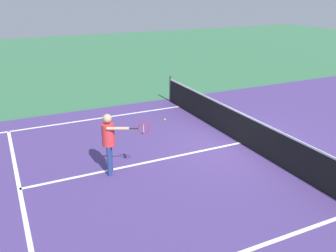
{
  "coord_description": "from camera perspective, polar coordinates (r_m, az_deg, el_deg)",
  "views": [
    {
      "loc": [
        8.34,
        -6.49,
        4.46
      ],
      "look_at": [
        0.09,
        -2.53,
        1.0
      ],
      "focal_mm": 38.95,
      "sensor_mm": 36.0,
      "label": 1
    }
  ],
  "objects": [
    {
      "name": "line_service_near",
      "position": [
        9.45,
        -22.23,
        -9.11
      ],
      "size": [
        8.22,
        0.1,
        0.01
      ],
      "primitive_type": "cube",
      "color": "white",
      "rests_on": "ground_plane"
    },
    {
      "name": "net",
      "position": [
        11.29,
        11.44,
        -0.3
      ],
      "size": [
        9.96,
        0.09,
        1.07
      ],
      "color": "#33383D",
      "rests_on": "ground_plane"
    },
    {
      "name": "court_surface_inbounds",
      "position": [
        11.47,
        11.26,
        -2.6
      ],
      "size": [
        10.62,
        24.4,
        0.0
      ],
      "primitive_type": "cube",
      "color": "#4C387A",
      "rests_on": "ground_plane"
    },
    {
      "name": "line_center_service",
      "position": [
        10.01,
        -3.72,
        -5.77
      ],
      "size": [
        0.1,
        6.4,
        0.01
      ],
      "primitive_type": "cube",
      "color": "white",
      "rests_on": "ground_plane"
    },
    {
      "name": "ground_plane",
      "position": [
        11.47,
        11.26,
        -2.6
      ],
      "size": [
        60.0,
        60.0,
        0.0
      ],
      "primitive_type": "plane",
      "color": "#38724C"
    },
    {
      "name": "player_near",
      "position": [
        9.14,
        -9.13,
        -1.8
      ],
      "size": [
        0.85,
        1.02,
        1.61
      ],
      "color": "navy",
      "rests_on": "ground_plane"
    },
    {
      "name": "tennis_ball_near_net",
      "position": [
        13.14,
        -0.49,
        1.01
      ],
      "size": [
        0.07,
        0.07,
        0.07
      ],
      "primitive_type": "sphere",
      "color": "#CCE033",
      "rests_on": "ground_plane"
    },
    {
      "name": "line_sideline_left",
      "position": [
        13.23,
        -21.74,
        -0.51
      ],
      "size": [
        0.1,
        11.89,
        0.01
      ],
      "primitive_type": "cube",
      "color": "white",
      "rests_on": "ground_plane"
    }
  ]
}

